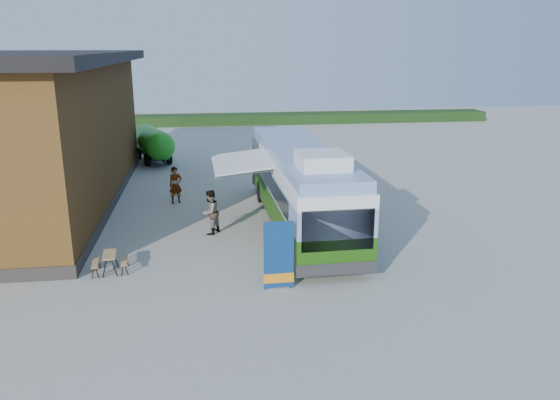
{
  "coord_description": "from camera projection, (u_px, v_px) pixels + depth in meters",
  "views": [
    {
      "loc": [
        -1.9,
        -18.25,
        7.79
      ],
      "look_at": [
        1.23,
        4.05,
        1.4
      ],
      "focal_mm": 35.0,
      "sensor_mm": 36.0,
      "label": 1
    }
  ],
  "objects": [
    {
      "name": "bus",
      "position": [
        300.0,
        183.0,
        24.12
      ],
      "size": [
        3.06,
        13.27,
        4.06
      ],
      "rotation": [
        0.0,
        0.0,
        0.02
      ],
      "color": "#356811",
      "rests_on": "ground"
    },
    {
      "name": "banner",
      "position": [
        279.0,
        262.0,
        17.89
      ],
      "size": [
        1.02,
        0.19,
        2.35
      ],
      "rotation": [
        0.0,
        0.0,
        0.02
      ],
      "color": "navy",
      "rests_on": "ground"
    },
    {
      "name": "person_b",
      "position": [
        210.0,
        212.0,
        23.18
      ],
      "size": [
        1.14,
        1.18,
        1.92
      ],
      "primitive_type": "imported",
      "rotation": [
        0.0,
        0.0,
        -2.19
      ],
      "color": "#999999",
      "rests_on": "ground"
    },
    {
      "name": "ground",
      "position": [
        262.0,
        269.0,
        19.77
      ],
      "size": [
        100.0,
        100.0,
        0.0
      ],
      "primitive_type": "plane",
      "color": "#BCB7AD",
      "rests_on": "ground"
    },
    {
      "name": "hedge",
      "position": [
        299.0,
        118.0,
        56.91
      ],
      "size": [
        40.0,
        3.0,
        1.0
      ],
      "primitive_type": "cube",
      "color": "#264419",
      "rests_on": "ground"
    },
    {
      "name": "slurry_tanker",
      "position": [
        153.0,
        142.0,
        37.59
      ],
      "size": [
        3.27,
        6.18,
        2.38
      ],
      "rotation": [
        0.0,
        0.0,
        0.33
      ],
      "color": "green",
      "rests_on": "ground"
    },
    {
      "name": "person_a",
      "position": [
        176.0,
        185.0,
        27.81
      ],
      "size": [
        0.8,
        0.67,
        1.88
      ],
      "primitive_type": "imported",
      "rotation": [
        0.0,
        0.0,
        0.37
      ],
      "color": "#999999",
      "rests_on": "ground"
    },
    {
      "name": "picnic_table",
      "position": [
        110.0,
        259.0,
        19.33
      ],
      "size": [
        1.32,
        1.2,
        0.69
      ],
      "rotation": [
        0.0,
        0.0,
        0.11
      ],
      "color": "tan",
      "rests_on": "ground"
    },
    {
      "name": "barn",
      "position": [
        28.0,
        134.0,
        26.91
      ],
      "size": [
        9.6,
        21.2,
        7.5
      ],
      "color": "brown",
      "rests_on": "ground"
    },
    {
      "name": "awning",
      "position": [
        248.0,
        160.0,
        23.98
      ],
      "size": [
        2.89,
        4.6,
        0.54
      ],
      "rotation": [
        0.0,
        0.0,
        0.02
      ],
      "color": "white",
      "rests_on": "ground"
    }
  ]
}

